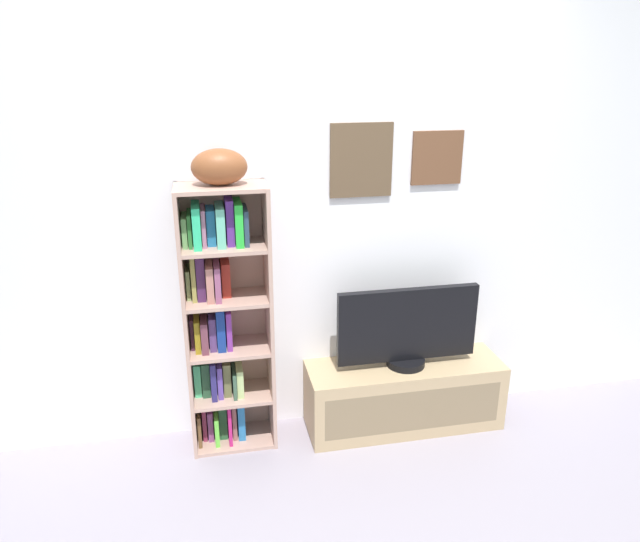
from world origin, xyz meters
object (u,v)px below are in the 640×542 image
object	(u,v)px
tv_stand	(404,395)
television	(408,328)
bookshelf	(222,322)
football	(219,167)

from	to	relation	value
tv_stand	television	world-z (taller)	television
bookshelf	television	xyz separation A→B (m)	(1.02, -0.07, -0.10)
football	television	bearing A→B (deg)	-2.44
bookshelf	tv_stand	world-z (taller)	bookshelf
tv_stand	football	bearing A→B (deg)	177.50
bookshelf	football	distance (m)	0.83
football	television	size ratio (longest dim) A/B	0.34
television	bookshelf	bearing A→B (deg)	175.95
television	tv_stand	bearing A→B (deg)	-90.00
bookshelf	television	world-z (taller)	bookshelf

